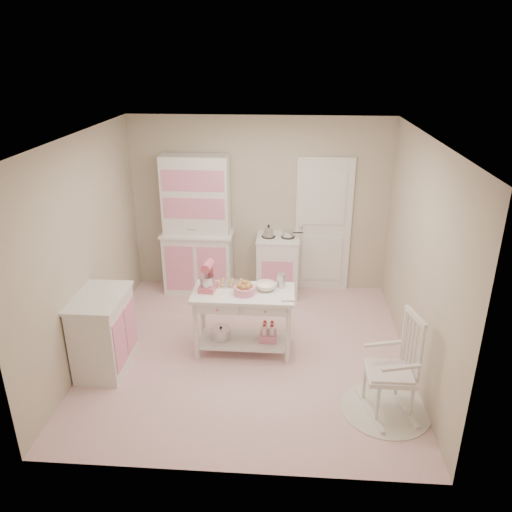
{
  "coord_description": "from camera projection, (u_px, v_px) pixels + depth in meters",
  "views": [
    {
      "loc": [
        0.46,
        -5.19,
        3.44
      ],
      "look_at": [
        0.04,
        0.54,
        1.05
      ],
      "focal_mm": 35.0,
      "sensor_mm": 36.0,
      "label": 1
    }
  ],
  "objects": [
    {
      "name": "stove",
      "position": [
        278.0,
        266.0,
        7.41
      ],
      "size": [
        0.62,
        0.57,
        0.92
      ],
      "primitive_type": "cube",
      "color": "white",
      "rests_on": "ground"
    },
    {
      "name": "work_table",
      "position": [
        244.0,
        321.0,
        6.02
      ],
      "size": [
        1.2,
        0.6,
        0.8
      ],
      "primitive_type": "cube",
      "color": "white",
      "rests_on": "ground"
    },
    {
      "name": "rocking_chair",
      "position": [
        391.0,
        365.0,
        4.93
      ],
      "size": [
        0.65,
        0.82,
        1.1
      ],
      "primitive_type": "cube",
      "rotation": [
        0.0,
        0.0,
        0.25
      ],
      "color": "white",
      "rests_on": "ground"
    },
    {
      "name": "hutch",
      "position": [
        197.0,
        226.0,
        7.32
      ],
      "size": [
        1.06,
        0.5,
        2.08
      ],
      "primitive_type": "cube",
      "color": "white",
      "rests_on": "ground"
    },
    {
      "name": "door",
      "position": [
        323.0,
        225.0,
        7.4
      ],
      "size": [
        0.82,
        0.05,
        2.04
      ],
      "primitive_type": "cube",
      "color": "white",
      "rests_on": "ground"
    },
    {
      "name": "recipe_book",
      "position": [
        281.0,
        297.0,
        5.72
      ],
      "size": [
        0.16,
        0.21,
        0.02
      ],
      "primitive_type": "imported",
      "rotation": [
        0.0,
        0.0,
        0.07
      ],
      "color": "white",
      "rests_on": "work_table"
    },
    {
      "name": "mixing_bowl",
      "position": [
        266.0,
        286.0,
        5.9
      ],
      "size": [
        0.25,
        0.25,
        0.08
      ],
      "primitive_type": "imported",
      "color": "white",
      "rests_on": "work_table"
    },
    {
      "name": "stand_mixer",
      "position": [
        208.0,
        277.0,
        5.84
      ],
      "size": [
        0.23,
        0.3,
        0.34
      ],
      "primitive_type": "cube",
      "rotation": [
        0.0,
        0.0,
        -0.12
      ],
      "color": "#DA5C6F",
      "rests_on": "work_table"
    },
    {
      "name": "bread_basket",
      "position": [
        245.0,
        290.0,
        5.8
      ],
      "size": [
        0.25,
        0.25,
        0.09
      ],
      "primitive_type": "cylinder",
      "color": "pink",
      "rests_on": "work_table"
    },
    {
      "name": "base_cabinet",
      "position": [
        103.0,
        332.0,
        5.67
      ],
      "size": [
        0.54,
        0.84,
        0.92
      ],
      "primitive_type": "cube",
      "color": "white",
      "rests_on": "ground"
    },
    {
      "name": "cookie_tray",
      "position": [
        232.0,
        284.0,
        6.03
      ],
      "size": [
        0.34,
        0.24,
        0.02
      ],
      "primitive_type": "cube",
      "color": "silver",
      "rests_on": "work_table"
    },
    {
      "name": "metal_pitcher",
      "position": [
        281.0,
        281.0,
        5.95
      ],
      "size": [
        0.1,
        0.1,
        0.17
      ],
      "primitive_type": "cylinder",
      "color": "silver",
      "rests_on": "work_table"
    },
    {
      "name": "lace_rug",
      "position": [
        385.0,
        409.0,
        5.14
      ],
      "size": [
        0.92,
        0.92,
        0.01
      ],
      "primitive_type": "cylinder",
      "color": "white",
      "rests_on": "ground"
    },
    {
      "name": "room_shell",
      "position": [
        248.0,
        225.0,
        5.49
      ],
      "size": [
        3.84,
        3.84,
        2.62
      ],
      "color": "pink",
      "rests_on": "ground"
    }
  ]
}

